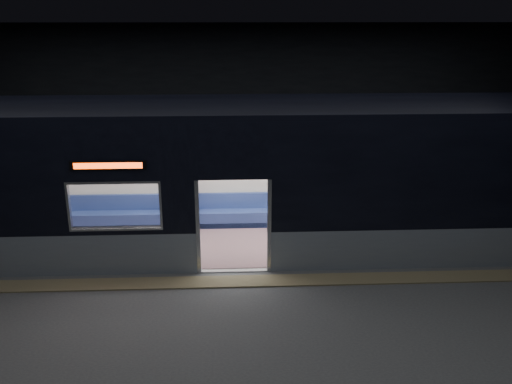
{
  "coord_description": "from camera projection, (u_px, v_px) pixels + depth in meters",
  "views": [
    {
      "loc": [
        -0.03,
        -9.41,
        5.2
      ],
      "look_at": [
        0.52,
        2.3,
        1.36
      ],
      "focal_mm": 38.0,
      "sensor_mm": 36.0,
      "label": 1
    }
  ],
  "objects": [
    {
      "name": "transit_map",
      "position": [
        422.0,
        166.0,
        13.96
      ],
      "size": [
        1.07,
        0.03,
        0.69
      ],
      "primitive_type": "cube",
      "color": "white",
      "rests_on": "metro_car"
    },
    {
      "name": "handbag",
      "position": [
        182.0,
        206.0,
        13.39
      ],
      "size": [
        0.37,
        0.34,
        0.16
      ],
      "primitive_type": "cube",
      "rotation": [
        0.0,
        0.0,
        0.18
      ],
      "color": "black",
      "rests_on": "passenger"
    },
    {
      "name": "passenger",
      "position": [
        183.0,
        197.0,
        13.59
      ],
      "size": [
        0.47,
        0.78,
        1.49
      ],
      "rotation": [
        0.0,
        0.0,
        -0.1
      ],
      "color": "black",
      "rests_on": "metro_car"
    },
    {
      "name": "tactile_strip",
      "position": [
        235.0,
        282.0,
        11.07
      ],
      "size": [
        22.8,
        0.5,
        0.03
      ],
      "primitive_type": "cube",
      "color": "#8C7F59",
      "rests_on": "station_floor"
    },
    {
      "name": "station_floor",
      "position": [
        235.0,
        296.0,
        10.55
      ],
      "size": [
        24.0,
        14.0,
        0.01
      ],
      "primitive_type": "cube",
      "color": "#47494C",
      "rests_on": "ground"
    },
    {
      "name": "metro_car",
      "position": [
        233.0,
        169.0,
        12.39
      ],
      "size": [
        18.0,
        3.04,
        3.35
      ],
      "color": "gray",
      "rests_on": "station_floor"
    },
    {
      "name": "station_envelope",
      "position": [
        232.0,
        108.0,
        9.41
      ],
      "size": [
        24.0,
        14.0,
        5.0
      ],
      "color": "black",
      "rests_on": "station_floor"
    }
  ]
}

